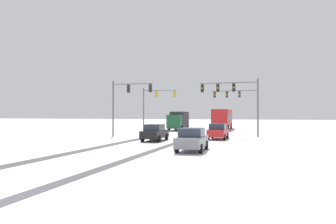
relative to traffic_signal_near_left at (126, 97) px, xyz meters
name	(u,v)px	position (x,y,z in m)	size (l,w,h in m)	color
wheel_track_left_lane	(160,148)	(7.61, -10.86, -4.59)	(0.70, 32.56, 0.01)	#4C4C51
wheel_track_right_lane	(102,147)	(2.76, -10.86, -4.59)	(1.04, 32.56, 0.01)	#4C4C51
sidewalk_kerb_right	(280,154)	(16.07, -12.34, -4.53)	(4.00, 32.56, 0.12)	white
traffic_signal_near_left	(126,97)	(0.00, 0.00, 0.00)	(4.95, 0.46, 6.50)	#56565B
traffic_signal_near_right	(234,94)	(12.08, 1.90, 0.21)	(6.50, 0.42, 6.50)	#56565B
traffic_signal_far_right	(239,99)	(11.98, 13.85, 0.22)	(6.75, 0.52, 6.50)	#56565B
traffic_signal_far_left	(155,101)	(0.02, 10.07, 0.00)	(5.01, 0.67, 6.50)	#56565B
car_red_lead	(218,131)	(10.70, -0.84, -3.78)	(1.89, 4.13, 1.62)	red
car_black_second	(155,133)	(5.10, -4.71, -3.78)	(1.88, 4.13, 1.62)	black
car_grey_third	(192,139)	(10.28, -11.79, -3.78)	(1.90, 4.13, 1.62)	slate
bus_oncoming	(223,118)	(8.83, 19.98, -2.60)	(2.82, 11.04, 3.38)	#B21E1E
box_truck_delivery	(178,120)	(2.20, 15.68, -2.96)	(2.53, 7.48, 3.02)	#194C2D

